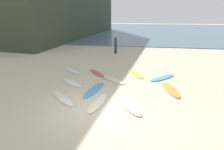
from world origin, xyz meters
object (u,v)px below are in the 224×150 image
at_px(surfboard_0, 94,90).
at_px(surfboard_8, 162,78).
at_px(surfboard_1, 97,103).
at_px(surfboard_2, 131,107).
at_px(surfboard_6, 135,74).
at_px(surfboard_5, 97,73).
at_px(surfboard_7, 170,89).
at_px(surfboard_3, 113,79).
at_px(surfboard_10, 71,70).
at_px(surfboard_9, 62,98).
at_px(beachgoer_near, 116,44).
at_px(surfboard_4, 72,83).

xyz_separation_m(surfboard_0, surfboard_8, (4.06, 2.66, -0.00)).
relative_size(surfboard_1, surfboard_2, 1.10).
distance_m(surfboard_0, surfboard_6, 3.88).
bearing_deg(surfboard_5, surfboard_7, -65.40).
distance_m(surfboard_1, surfboard_3, 3.45).
xyz_separation_m(surfboard_6, surfboard_7, (2.10, -2.48, 0.01)).
height_order(surfboard_2, surfboard_5, surfboard_2).
height_order(surfboard_7, surfboard_10, surfboard_10).
distance_m(surfboard_0, surfboard_7, 4.38).
bearing_deg(surfboard_6, surfboard_1, -142.42).
relative_size(surfboard_0, surfboard_3, 1.08).
height_order(surfboard_2, surfboard_3, surfboard_2).
relative_size(surfboard_3, surfboard_7, 0.93).
bearing_deg(surfboard_3, surfboard_8, -35.34).
bearing_deg(surfboard_7, surfboard_9, -174.73).
height_order(surfboard_1, surfboard_3, surfboard_1).
distance_m(surfboard_2, beachgoer_near, 11.84).
relative_size(surfboard_2, surfboard_5, 0.90).
bearing_deg(surfboard_0, beachgoer_near, -77.55).
xyz_separation_m(surfboard_3, surfboard_8, (3.26, 0.82, 0.00)).
bearing_deg(surfboard_3, surfboard_9, -174.80).
xyz_separation_m(surfboard_3, surfboard_10, (-3.42, 1.49, 0.01)).
xyz_separation_m(surfboard_7, beachgoer_near, (-4.39, 9.14, 1.00)).
bearing_deg(surfboard_2, surfboard_3, 81.07).
bearing_deg(surfboard_2, surfboard_6, 59.59).
xyz_separation_m(surfboard_3, surfboard_7, (3.51, -1.14, 0.01)).
bearing_deg(surfboard_7, surfboard_6, 116.41).
bearing_deg(surfboard_4, beachgoer_near, -151.00).
height_order(surfboard_1, surfboard_4, surfboard_1).
height_order(surfboard_0, surfboard_8, surfboard_0).
relative_size(surfboard_5, surfboard_8, 0.93).
height_order(surfboard_0, surfboard_5, surfboard_0).
height_order(surfboard_1, surfboard_2, same).
xyz_separation_m(surfboard_3, beachgoer_near, (-0.88, 7.99, 1.01)).
bearing_deg(surfboard_10, surfboard_2, -96.64).
relative_size(surfboard_1, surfboard_8, 0.93).
distance_m(surfboard_1, surfboard_8, 5.53).
bearing_deg(surfboard_4, surfboard_0, 100.98).
height_order(surfboard_8, surfboard_10, surfboard_10).
bearing_deg(surfboard_4, surfboard_6, 160.01).
distance_m(surfboard_1, surfboard_10, 5.86).
xyz_separation_m(surfboard_7, surfboard_8, (-0.26, 1.97, -0.00)).
bearing_deg(surfboard_3, surfboard_0, -163.30).
xyz_separation_m(surfboard_3, surfboard_5, (-1.32, 1.14, 0.00)).
xyz_separation_m(surfboard_0, surfboard_3, (0.81, 1.84, -0.01)).
bearing_deg(surfboard_5, surfboard_4, -157.58).
bearing_deg(surfboard_9, surfboard_8, 170.15).
distance_m(surfboard_2, surfboard_10, 6.99).
xyz_separation_m(surfboard_9, beachgoer_near, (1.32, 11.11, 1.01)).
bearing_deg(surfboard_10, surfboard_5, -59.49).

